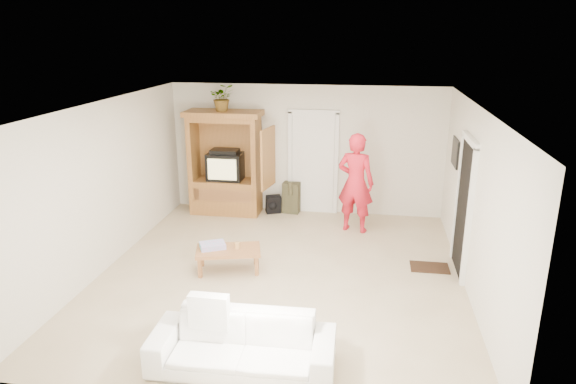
{
  "coord_description": "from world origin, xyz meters",
  "views": [
    {
      "loc": [
        1.27,
        -7.07,
        3.59
      ],
      "look_at": [
        0.02,
        0.6,
        1.15
      ],
      "focal_mm": 32.0,
      "sensor_mm": 36.0,
      "label": 1
    }
  ],
  "objects_px": {
    "man": "(356,183)",
    "sofa": "(242,344)",
    "armoire": "(227,170)",
    "coffee_table": "(228,252)"
  },
  "relations": [
    {
      "from": "armoire",
      "to": "coffee_table",
      "type": "relative_size",
      "value": 1.93
    },
    {
      "from": "armoire",
      "to": "coffee_table",
      "type": "xyz_separation_m",
      "value": [
        0.75,
        -2.66,
        -0.59
      ]
    },
    {
      "from": "armoire",
      "to": "coffee_table",
      "type": "bearing_deg",
      "value": -74.17
    },
    {
      "from": "coffee_table",
      "to": "sofa",
      "type": "bearing_deg",
      "value": -85.54
    },
    {
      "from": "armoire",
      "to": "sofa",
      "type": "bearing_deg",
      "value": -72.6
    },
    {
      "from": "man",
      "to": "sofa",
      "type": "relative_size",
      "value": 0.92
    },
    {
      "from": "armoire",
      "to": "sofa",
      "type": "distance_m",
      "value": 5.27
    },
    {
      "from": "man",
      "to": "coffee_table",
      "type": "relative_size",
      "value": 1.71
    },
    {
      "from": "armoire",
      "to": "coffee_table",
      "type": "height_order",
      "value": "armoire"
    },
    {
      "from": "man",
      "to": "sofa",
      "type": "height_order",
      "value": "man"
    }
  ]
}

